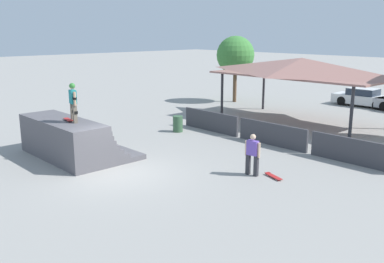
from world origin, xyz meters
TOP-DOWN VIEW (x-y plane):
  - ground_plane at (0.00, 0.00)m, footprint 160.00×160.00m
  - quarter_pipe_ramp at (-3.33, -0.25)m, footprint 4.96×3.26m
  - skater_on_deck at (-2.51, -0.41)m, footprint 0.69×0.29m
  - skateboard_on_deck at (-2.91, -0.47)m, footprint 0.80×0.35m
  - bystander_walking at (3.49, 3.52)m, footprint 0.64×0.27m
  - skateboard_on_ground at (4.20, 3.88)m, footprint 0.87×0.45m
  - barrier_fence at (1.38, 7.58)m, footprint 11.87×0.12m
  - pavilion_shelter at (-0.62, 12.85)m, footprint 9.92×4.88m
  - tree_beside_pavilion at (-8.25, 15.84)m, footprint 2.81×2.81m
  - trash_bin at (-3.71, 6.16)m, footprint 0.52×0.52m
  - parked_car_white at (-0.68, 21.14)m, footprint 4.24×1.79m

SIDE VIEW (x-z plane):
  - ground_plane at x=0.00m, z-range 0.00..0.00m
  - skateboard_on_ground at x=4.20m, z-range 0.01..0.10m
  - trash_bin at x=-3.71m, z-range 0.00..0.85m
  - barrier_fence at x=1.38m, z-range 0.00..1.05m
  - parked_car_white at x=-0.68m, z-range -0.03..1.24m
  - quarter_pipe_ramp at x=-3.33m, z-range -0.10..1.55m
  - bystander_walking at x=3.49m, z-range 0.09..1.66m
  - skateboard_on_deck at x=-2.91m, z-range 1.67..1.75m
  - skater_on_deck at x=-2.51m, z-range 1.77..3.36m
  - pavilion_shelter at x=-0.62m, z-range 1.36..5.12m
  - tree_beside_pavilion at x=-8.25m, z-range 1.03..5.94m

